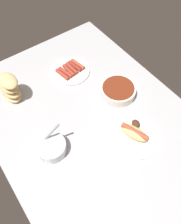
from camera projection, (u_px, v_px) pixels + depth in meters
The scene contains 6 objects.
ground_plane at pixel (87, 117), 110.35cm from camera, with size 120.00×90.00×3.00cm, color #B2B2B7.
bowl_coleslaw at pixel (51, 147), 96.44cm from camera, with size 13.11×13.17×15.37cm.
plate_hotdog_assembled at pixel (134, 134), 101.56cm from camera, with size 23.92×23.92×5.61cm.
plate_sausages at pixel (70, 70), 124.03cm from camera, with size 21.44×21.44×3.06cm.
bread_stack at pixel (10, 88), 109.26cm from camera, with size 13.59×10.38×14.40cm.
bowl_chili at pixel (118, 90), 113.99cm from camera, with size 18.12×18.12×5.18cm.
Camera 1 is at (-47.83, 32.91, 92.39)cm, focal length 35.64 mm.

